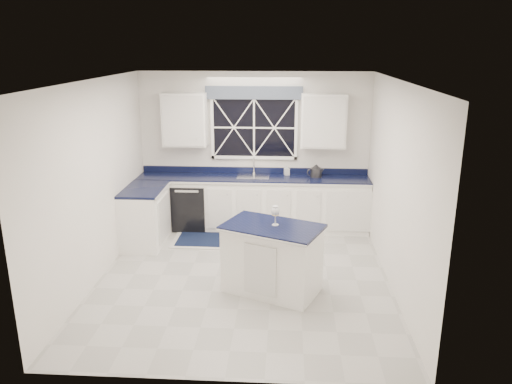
# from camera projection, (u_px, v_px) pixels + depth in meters

# --- Properties ---
(ground) EXTENTS (4.50, 4.50, 0.00)m
(ground) POSITION_uv_depth(u_px,v_px,m) (244.00, 277.00, 6.99)
(ground) COLOR #ACACA7
(ground) RESTS_ON ground
(back_wall) EXTENTS (4.00, 0.10, 2.70)m
(back_wall) POSITION_uv_depth(u_px,v_px,m) (254.00, 150.00, 8.75)
(back_wall) COLOR white
(back_wall) RESTS_ON ground
(base_cabinets) EXTENTS (3.99, 1.60, 0.90)m
(base_cabinets) POSITION_uv_depth(u_px,v_px,m) (233.00, 207.00, 8.58)
(base_cabinets) COLOR white
(base_cabinets) RESTS_ON ground
(countertop) EXTENTS (3.98, 0.64, 0.04)m
(countertop) POSITION_uv_depth(u_px,v_px,m) (253.00, 178.00, 8.59)
(countertop) COLOR black
(countertop) RESTS_ON base_cabinets
(dishwasher) EXTENTS (0.60, 0.58, 0.82)m
(dishwasher) POSITION_uv_depth(u_px,v_px,m) (191.00, 205.00, 8.80)
(dishwasher) COLOR black
(dishwasher) RESTS_ON ground
(window) EXTENTS (1.65, 0.09, 1.26)m
(window) POSITION_uv_depth(u_px,v_px,m) (254.00, 123.00, 8.57)
(window) COLOR black
(window) RESTS_ON ground
(upper_cabinets) EXTENTS (3.10, 0.34, 0.90)m
(upper_cabinets) POSITION_uv_depth(u_px,v_px,m) (254.00, 120.00, 8.43)
(upper_cabinets) COLOR white
(upper_cabinets) RESTS_ON ground
(faucet) EXTENTS (0.05, 0.20, 0.30)m
(faucet) POSITION_uv_depth(u_px,v_px,m) (254.00, 165.00, 8.72)
(faucet) COLOR silver
(faucet) RESTS_ON countertop
(island) EXTENTS (1.42, 1.16, 0.92)m
(island) POSITION_uv_depth(u_px,v_px,m) (272.00, 258.00, 6.49)
(island) COLOR white
(island) RESTS_ON ground
(rug) EXTENTS (1.37, 0.85, 0.02)m
(rug) POSITION_uv_depth(u_px,v_px,m) (214.00, 239.00, 8.31)
(rug) COLOR #B7B8B2
(rug) RESTS_ON ground
(kettle) EXTENTS (0.31, 0.24, 0.22)m
(kettle) POSITION_uv_depth(u_px,v_px,m) (316.00, 171.00, 8.54)
(kettle) COLOR #2C2C2F
(kettle) RESTS_ON countertop
(wine_glass) EXTENTS (0.11, 0.11, 0.25)m
(wine_glass) POSITION_uv_depth(u_px,v_px,m) (275.00, 212.00, 6.32)
(wine_glass) COLOR silver
(wine_glass) RESTS_ON island
(soap_bottle) EXTENTS (0.11, 0.11, 0.18)m
(soap_bottle) POSITION_uv_depth(u_px,v_px,m) (287.00, 170.00, 8.68)
(soap_bottle) COLOR silver
(soap_bottle) RESTS_ON countertop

